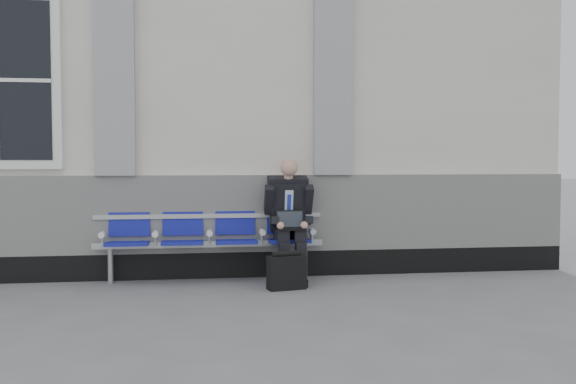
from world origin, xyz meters
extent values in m
cube|color=silver|center=(0.00, 3.50, 2.10)|extent=(14.00, 4.00, 4.20)
cube|color=#95989A|center=(1.60, 1.44, 2.40)|extent=(0.45, 0.14, 2.40)
cube|color=#95989A|center=(4.10, 1.44, 2.40)|extent=(0.45, 0.14, 2.40)
cube|color=#9EA0A3|center=(2.65, 1.30, 0.42)|extent=(2.60, 0.07, 0.07)
cube|color=#9EA0A3|center=(2.65, 1.42, 0.73)|extent=(2.60, 0.05, 0.05)
cylinder|color=#9EA0A3|center=(1.55, 1.30, 0.20)|extent=(0.06, 0.06, 0.39)
cylinder|color=#9EA0A3|center=(3.75, 1.30, 0.20)|extent=(0.06, 0.06, 0.39)
cube|color=#0B118B|center=(1.75, 1.22, 0.45)|extent=(0.46, 0.42, 0.07)
cube|color=#0B118B|center=(1.75, 1.43, 0.71)|extent=(0.46, 0.10, 0.40)
cube|color=#0B118B|center=(2.35, 1.22, 0.45)|extent=(0.46, 0.42, 0.07)
cube|color=#0B118B|center=(2.35, 1.43, 0.71)|extent=(0.46, 0.10, 0.40)
cube|color=#0B118B|center=(2.95, 1.22, 0.45)|extent=(0.46, 0.42, 0.07)
cube|color=#0B118B|center=(2.95, 1.43, 0.71)|extent=(0.46, 0.10, 0.40)
cube|color=#0B118B|center=(3.55, 1.22, 0.45)|extent=(0.46, 0.42, 0.07)
cube|color=#0B118B|center=(3.55, 1.43, 0.71)|extent=(0.46, 0.10, 0.40)
cylinder|color=white|center=(1.47, 1.25, 0.55)|extent=(0.07, 0.12, 0.07)
cylinder|color=white|center=(2.05, 1.25, 0.55)|extent=(0.07, 0.12, 0.07)
cylinder|color=white|center=(2.65, 1.25, 0.55)|extent=(0.07, 0.12, 0.07)
cylinder|color=white|center=(3.25, 1.25, 0.55)|extent=(0.07, 0.12, 0.07)
cylinder|color=white|center=(3.83, 1.25, 0.55)|extent=(0.07, 0.12, 0.07)
cube|color=black|center=(3.45, 0.87, 0.04)|extent=(0.10, 0.25, 0.08)
cube|color=black|center=(3.64, 0.87, 0.04)|extent=(0.10, 0.25, 0.08)
cube|color=black|center=(3.45, 0.92, 0.25)|extent=(0.11, 0.12, 0.47)
cube|color=black|center=(3.64, 0.92, 0.25)|extent=(0.11, 0.12, 0.47)
cube|color=black|center=(3.45, 1.13, 0.54)|extent=(0.13, 0.42, 0.13)
cube|color=black|center=(3.64, 1.13, 0.54)|extent=(0.13, 0.42, 0.13)
cube|color=black|center=(3.55, 1.32, 0.85)|extent=(0.40, 0.32, 0.60)
cube|color=#BFE3FB|center=(3.55, 1.21, 0.87)|extent=(0.09, 0.09, 0.34)
cube|color=#252EAE|center=(3.55, 1.20, 0.85)|extent=(0.04, 0.07, 0.28)
cube|color=black|center=(3.55, 1.29, 1.13)|extent=(0.45, 0.22, 0.14)
cylinder|color=tan|center=(3.55, 1.24, 1.20)|extent=(0.10, 0.10, 0.09)
sphere|color=tan|center=(3.55, 1.19, 1.29)|extent=(0.20, 0.20, 0.20)
cube|color=black|center=(3.32, 1.22, 0.92)|extent=(0.09, 0.27, 0.35)
cube|color=black|center=(3.77, 1.22, 0.92)|extent=(0.09, 0.27, 0.35)
cube|color=black|center=(3.36, 1.05, 0.70)|extent=(0.09, 0.29, 0.13)
cube|color=black|center=(3.74, 1.06, 0.70)|extent=(0.09, 0.29, 0.13)
sphere|color=tan|center=(3.42, 0.92, 0.66)|extent=(0.08, 0.08, 0.08)
sphere|color=tan|center=(3.68, 0.92, 0.66)|extent=(0.08, 0.08, 0.08)
cube|color=black|center=(3.55, 1.00, 0.61)|extent=(0.31, 0.22, 0.02)
cube|color=black|center=(3.55, 1.11, 0.71)|extent=(0.31, 0.09, 0.20)
cube|color=black|center=(3.55, 1.10, 0.71)|extent=(0.28, 0.07, 0.17)
cube|color=black|center=(3.45, 0.69, 0.18)|extent=(0.43, 0.26, 0.36)
cylinder|color=black|center=(3.45, 0.69, 0.38)|extent=(0.32, 0.13, 0.06)
camera|label=1|loc=(2.55, -6.01, 1.39)|focal=40.00mm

